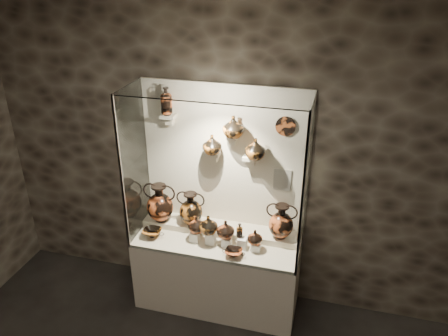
# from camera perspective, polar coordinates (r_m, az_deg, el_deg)

# --- Properties ---
(ceiling) EXTENTS (5.00, 5.00, 0.00)m
(ceiling) POSITION_cam_1_polar(r_m,az_deg,el_deg) (1.73, -22.40, 15.01)
(ceiling) COLOR white
(ceiling) RESTS_ON wall_back
(wall_back) EXTENTS (5.00, 0.02, 3.20)m
(wall_back) POSITION_cam_1_polar(r_m,az_deg,el_deg) (4.42, 0.11, 1.01)
(wall_back) COLOR black
(wall_back) RESTS_ON ground
(plinth) EXTENTS (1.70, 0.60, 0.80)m
(plinth) POSITION_cam_1_polar(r_m,az_deg,el_deg) (4.81, -0.91, -13.65)
(plinth) COLOR beige
(plinth) RESTS_ON floor
(front_tier) EXTENTS (1.68, 0.58, 0.03)m
(front_tier) POSITION_cam_1_polar(r_m,az_deg,el_deg) (4.56, -0.95, -9.64)
(front_tier) COLOR #C0B195
(front_tier) RESTS_ON plinth
(rear_tier) EXTENTS (1.70, 0.25, 0.10)m
(rear_tier) POSITION_cam_1_polar(r_m,az_deg,el_deg) (4.67, -0.36, -8.08)
(rear_tier) COLOR #C0B195
(rear_tier) RESTS_ON plinth
(back_panel) EXTENTS (1.70, 0.03, 1.60)m
(back_panel) POSITION_cam_1_polar(r_m,az_deg,el_deg) (4.42, 0.10, 0.98)
(back_panel) COLOR beige
(back_panel) RESTS_ON plinth
(glass_front) EXTENTS (1.70, 0.01, 1.60)m
(glass_front) POSITION_cam_1_polar(r_m,az_deg,el_deg) (3.90, -2.22, -2.71)
(glass_front) COLOR white
(glass_front) RESTS_ON plinth
(glass_left) EXTENTS (0.01, 0.60, 1.60)m
(glass_left) POSITION_cam_1_polar(r_m,az_deg,el_deg) (4.43, -11.60, 0.49)
(glass_left) COLOR white
(glass_left) RESTS_ON plinth
(glass_right) EXTENTS (0.01, 0.60, 1.60)m
(glass_right) POSITION_cam_1_polar(r_m,az_deg,el_deg) (4.02, 10.66, -2.21)
(glass_right) COLOR white
(glass_right) RESTS_ON plinth
(glass_top) EXTENTS (1.70, 0.60, 0.01)m
(glass_top) POSITION_cam_1_polar(r_m,az_deg,el_deg) (3.85, -1.12, 9.81)
(glass_top) COLOR white
(glass_top) RESTS_ON back_panel
(frame_post_left) EXTENTS (0.02, 0.02, 1.60)m
(frame_post_left) POSITION_cam_1_polar(r_m,az_deg,el_deg) (4.20, -13.22, -1.17)
(frame_post_left) COLOR gray
(frame_post_left) RESTS_ON plinth
(frame_post_right) EXTENTS (0.02, 0.02, 1.60)m
(frame_post_right) POSITION_cam_1_polar(r_m,az_deg,el_deg) (3.77, 10.15, -4.23)
(frame_post_right) COLOR gray
(frame_post_right) RESTS_ON plinth
(pedestal_a) EXTENTS (0.09, 0.09, 0.10)m
(pedestal_a) POSITION_cam_1_polar(r_m,az_deg,el_deg) (4.53, -3.83, -8.89)
(pedestal_a) COLOR silver
(pedestal_a) RESTS_ON front_tier
(pedestal_b) EXTENTS (0.09, 0.09, 0.13)m
(pedestal_b) POSITION_cam_1_polar(r_m,az_deg,el_deg) (4.48, -1.75, -9.07)
(pedestal_b) COLOR silver
(pedestal_b) RESTS_ON front_tier
(pedestal_c) EXTENTS (0.09, 0.09, 0.09)m
(pedestal_c) POSITION_cam_1_polar(r_m,az_deg,el_deg) (4.46, 0.38, -9.61)
(pedestal_c) COLOR silver
(pedestal_c) RESTS_ON front_tier
(pedestal_d) EXTENTS (0.09, 0.09, 0.12)m
(pedestal_d) POSITION_cam_1_polar(r_m,az_deg,el_deg) (4.42, 2.41, -9.76)
(pedestal_d) COLOR silver
(pedestal_d) RESTS_ON front_tier
(pedestal_e) EXTENTS (0.09, 0.09, 0.08)m
(pedestal_e) POSITION_cam_1_polar(r_m,az_deg,el_deg) (4.41, 4.21, -10.23)
(pedestal_e) COLOR silver
(pedestal_e) RESTS_ON front_tier
(bracket_ul) EXTENTS (0.14, 0.12, 0.04)m
(bracket_ul) POSITION_cam_1_polar(r_m,az_deg,el_deg) (4.35, -7.23, 6.74)
(bracket_ul) COLOR beige
(bracket_ul) RESTS_ON back_panel
(bracket_ca) EXTENTS (0.14, 0.12, 0.04)m
(bracket_ca) POSITION_cam_1_polar(r_m,az_deg,el_deg) (4.34, -1.44, 1.92)
(bracket_ca) COLOR beige
(bracket_ca) RESTS_ON back_panel
(bracket_cb) EXTENTS (0.10, 0.12, 0.04)m
(bracket_cb) POSITION_cam_1_polar(r_m,az_deg,el_deg) (4.21, 1.15, 4.11)
(bracket_cb) COLOR beige
(bracket_cb) RESTS_ON back_panel
(bracket_cc) EXTENTS (0.14, 0.12, 0.04)m
(bracket_cc) POSITION_cam_1_polar(r_m,az_deg,el_deg) (4.25, 3.48, 1.37)
(bracket_cc) COLOR beige
(bracket_cc) RESTS_ON back_panel
(amphora_left) EXTENTS (0.43, 0.43, 0.43)m
(amphora_left) POSITION_cam_1_polar(r_m,az_deg,el_deg) (4.68, -8.37, -4.53)
(amphora_left) COLOR #B14B21
(amphora_left) RESTS_ON rear_tier
(amphora_mid) EXTENTS (0.37, 0.37, 0.37)m
(amphora_mid) POSITION_cam_1_polar(r_m,az_deg,el_deg) (4.60, -4.35, -5.29)
(amphora_mid) COLOR #A85C1D
(amphora_mid) RESTS_ON rear_tier
(amphora_right) EXTENTS (0.30, 0.30, 0.37)m
(amphora_right) POSITION_cam_1_polar(r_m,az_deg,el_deg) (4.42, 7.49, -6.91)
(amphora_right) COLOR #B14B21
(amphora_right) RESTS_ON rear_tier
(jug_a) EXTENTS (0.22, 0.22, 0.18)m
(jug_a) POSITION_cam_1_polar(r_m,az_deg,el_deg) (4.46, -3.60, -7.33)
(jug_a) COLOR #B14B21
(jug_a) RESTS_ON pedestal_a
(jug_b) EXTENTS (0.22, 0.22, 0.20)m
(jug_b) POSITION_cam_1_polar(r_m,az_deg,el_deg) (4.38, -2.05, -7.40)
(jug_b) COLOR #A85C1D
(jug_b) RESTS_ON pedestal_b
(jug_c) EXTENTS (0.24, 0.24, 0.19)m
(jug_c) POSITION_cam_1_polar(r_m,az_deg,el_deg) (4.39, 0.21, -7.99)
(jug_c) COLOR #B14B21
(jug_c) RESTS_ON pedestal_c
(jug_e) EXTENTS (0.16, 0.16, 0.15)m
(jug_e) POSITION_cam_1_polar(r_m,az_deg,el_deg) (4.34, 4.06, -8.97)
(jug_e) COLOR #B14B21
(jug_e) RESTS_ON pedestal_e
(lekythos_small) EXTENTS (0.09, 0.09, 0.17)m
(lekythos_small) POSITION_cam_1_polar(r_m,az_deg,el_deg) (4.35, 2.05, -8.04)
(lekythos_small) COLOR #A85C1D
(lekythos_small) RESTS_ON pedestal_d
(kylix_left) EXTENTS (0.27, 0.24, 0.10)m
(kylix_left) POSITION_cam_1_polar(r_m,az_deg,el_deg) (4.64, -9.35, -8.29)
(kylix_left) COLOR #A85C1D
(kylix_left) RESTS_ON front_tier
(kylix_right) EXTENTS (0.26, 0.24, 0.09)m
(kylix_right) POSITION_cam_1_polar(r_m,az_deg,el_deg) (4.32, 1.27, -10.95)
(kylix_right) COLOR #B14B21
(kylix_right) RESTS_ON front_tier
(lekythos_tall) EXTENTS (0.15, 0.15, 0.30)m
(lekythos_tall) POSITION_cam_1_polar(r_m,az_deg,el_deg) (4.29, -7.54, 8.84)
(lekythos_tall) COLOR #B14B21
(lekythos_tall) RESTS_ON bracket_ul
(ovoid_vase_a) EXTENTS (0.24, 0.24, 0.20)m
(ovoid_vase_a) POSITION_cam_1_polar(r_m,az_deg,el_deg) (4.25, -1.57, 3.10)
(ovoid_vase_a) COLOR #A85C1D
(ovoid_vase_a) RESTS_ON bracket_ca
(ovoid_vase_b) EXTENTS (0.25, 0.25, 0.21)m
(ovoid_vase_b) POSITION_cam_1_polar(r_m,az_deg,el_deg) (4.11, 1.21, 5.42)
(ovoid_vase_b) COLOR #A85C1D
(ovoid_vase_b) RESTS_ON bracket_cb
(ovoid_vase_c) EXTENTS (0.25, 0.25, 0.21)m
(ovoid_vase_c) POSITION_cam_1_polar(r_m,az_deg,el_deg) (4.15, 4.10, 2.53)
(ovoid_vase_c) COLOR #A85C1D
(ovoid_vase_c) RESTS_ON bracket_cc
(wall_plate) EXTENTS (0.19, 0.02, 0.19)m
(wall_plate) POSITION_cam_1_polar(r_m,az_deg,el_deg) (4.12, 8.05, 5.42)
(wall_plate) COLOR #A64C20
(wall_plate) RESTS_ON back_panel
(info_placard) EXTENTS (0.17, 0.01, 0.23)m
(info_placard) POSITION_cam_1_polar(r_m,az_deg,el_deg) (4.36, 7.61, -1.55)
(info_placard) COLOR beige
(info_placard) RESTS_ON back_panel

